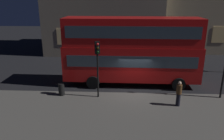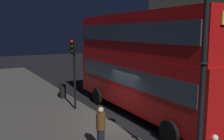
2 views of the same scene
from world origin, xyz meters
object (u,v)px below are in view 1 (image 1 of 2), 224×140
object	(u,v)px
traffic_light_near_kerb	(97,58)
pedestrian	(179,93)
double_decker_bus	(131,48)
litter_bin	(61,89)

from	to	relation	value
traffic_light_near_kerb	pedestrian	xyz separation A→B (m)	(5.41, -1.11, -2.02)
double_decker_bus	litter_bin	world-z (taller)	double_decker_bus
double_decker_bus	traffic_light_near_kerb	distance (m)	3.85
traffic_light_near_kerb	litter_bin	world-z (taller)	traffic_light_near_kerb
litter_bin	traffic_light_near_kerb	bearing A→B (deg)	-4.16
pedestrian	litter_bin	bearing A→B (deg)	-145.95
traffic_light_near_kerb	litter_bin	bearing A→B (deg)	158.69
double_decker_bus	litter_bin	distance (m)	6.36
traffic_light_near_kerb	litter_bin	xyz separation A→B (m)	(-2.72, 0.20, -2.45)
double_decker_bus	litter_bin	bearing A→B (deg)	-150.61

